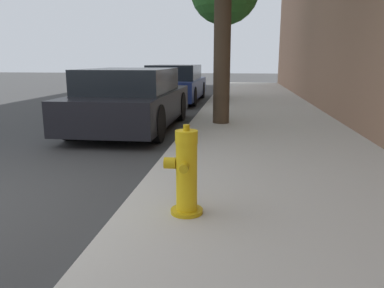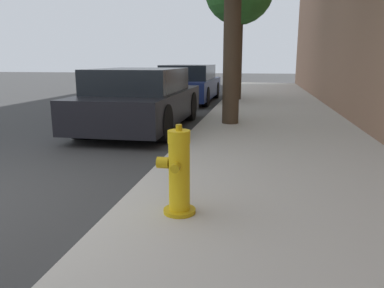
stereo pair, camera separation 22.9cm
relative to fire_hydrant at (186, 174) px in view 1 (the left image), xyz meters
name	(u,v)px [view 1 (the left image)]	position (x,y,z in m)	size (l,w,h in m)	color
sidewalk_slab	(302,226)	(1.00, -0.01, -0.42)	(3.26, 40.00, 0.12)	#B7B2A8
fire_hydrant	(186,174)	(0.00, 0.00, 0.00)	(0.34, 0.36, 0.79)	#C39C11
parked_car_near	(132,100)	(-1.81, 4.58, 0.15)	(1.81, 4.18, 1.27)	black
parked_car_mid	(176,84)	(-1.81, 10.05, 0.14)	(1.74, 4.43, 1.28)	navy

